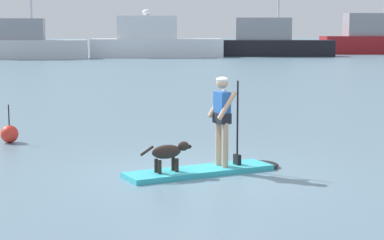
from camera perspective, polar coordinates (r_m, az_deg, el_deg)
The scene contains 9 objects.
ground_plane at distance 12.96m, azimuth 0.61°, elevation -4.53°, with size 400.00×400.00×0.00m, color slate.
paddleboard at distance 13.06m, azimuth 1.48°, elevation -4.21°, with size 3.26×1.79×0.10m.
person_paddler at distance 13.03m, azimuth 2.58°, elevation 0.45°, with size 0.67×0.58×1.73m.
dog at distance 12.59m, azimuth -1.95°, elevation -2.72°, with size 1.01×0.44×0.55m.
moored_boat_center at distance 65.61m, azimuth -13.94°, elevation 6.23°, with size 11.38×3.24×9.65m.
moored_boat_starboard at distance 67.61m, azimuth -3.21°, elevation 6.56°, with size 13.11×4.60×4.68m.
moored_boat_far_port at distance 70.13m, azimuth 6.49°, elevation 6.51°, with size 12.75×5.33×9.81m.
moored_boat_far_starboard at distance 79.25m, azimuth 15.16°, elevation 6.59°, with size 12.80×3.52×12.13m.
marker_buoy at distance 17.02m, azimuth -15.05°, elevation -1.13°, with size 0.43×0.43×0.93m.
Camera 1 is at (-1.87, -12.54, 2.72)m, focal length 63.66 mm.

